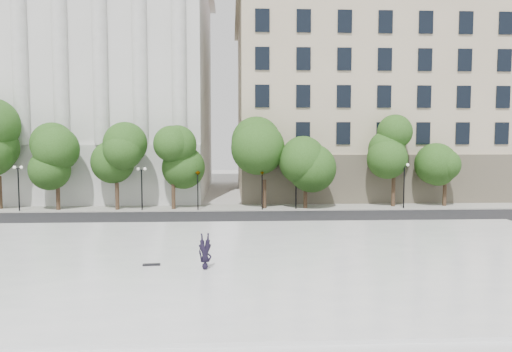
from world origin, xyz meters
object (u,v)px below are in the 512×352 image
object	(u,v)px
skateboard	(151,265)
person_lying	(205,264)
traffic_light_west	(198,170)
traffic_light_east	(262,171)

from	to	relation	value
skateboard	person_lying	bearing A→B (deg)	-21.77
traffic_light_west	traffic_light_east	distance (m)	5.84
traffic_light_west	skateboard	distance (m)	21.21
traffic_light_west	person_lying	xyz separation A→B (m)	(1.80, -21.75, -3.05)
traffic_light_west	skateboard	size ratio (longest dim) A/B	5.03
traffic_light_west	skateboard	bearing A→B (deg)	-92.37
person_lying	skateboard	world-z (taller)	person_lying
traffic_light_west	traffic_light_east	bearing A→B (deg)	0.00
traffic_light_east	person_lying	xyz separation A→B (m)	(-4.04, -21.75, -2.96)
traffic_light_east	person_lying	distance (m)	22.32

